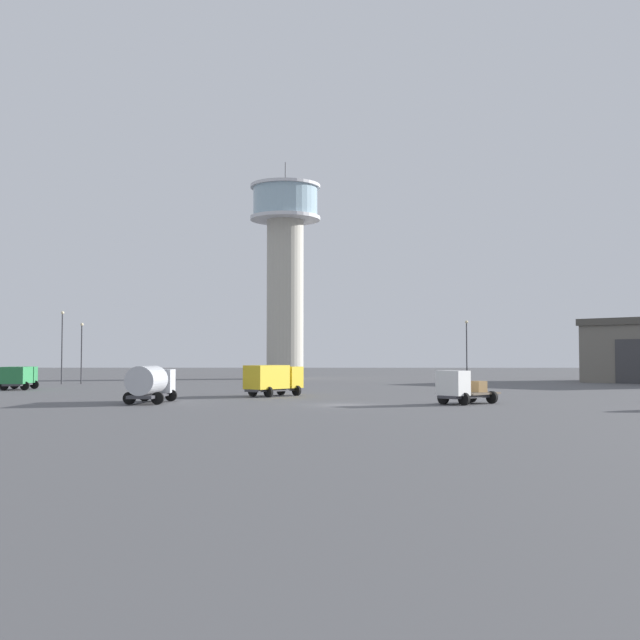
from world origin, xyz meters
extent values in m
plane|color=#545456|center=(0.00, 0.00, 0.00)|extent=(400.00, 400.00, 0.00)
cylinder|color=#B2AD9E|center=(-9.28, 71.99, 13.53)|extent=(6.26, 6.26, 27.06)
cylinder|color=silver|center=(-9.28, 71.99, 27.36)|extent=(11.97, 11.97, 0.60)
cylinder|color=#99B7C6|center=(-9.28, 71.99, 30.14)|extent=(11.01, 11.01, 4.96)
cylinder|color=silver|center=(-9.28, 71.99, 32.88)|extent=(11.97, 11.97, 0.50)
cylinder|color=#38383D|center=(-9.28, 71.99, 35.13)|extent=(0.16, 0.16, 4.00)
cube|color=#38383D|center=(-15.81, 2.37, 0.62)|extent=(2.17, 7.08, 0.24)
cube|color=#B7BABF|center=(-15.74, 4.90, 1.72)|extent=(2.54, 2.03, 1.96)
cube|color=#99B7C6|center=(-15.72, 5.83, 2.11)|extent=(2.12, 0.13, 0.98)
cylinder|color=#B7BABF|center=(-15.83, 1.24, 1.89)|extent=(2.42, 4.82, 2.30)
cylinder|color=black|center=(-16.87, 4.86, 0.50)|extent=(1.01, 0.30, 1.00)
cylinder|color=black|center=(-14.62, 4.81, 0.50)|extent=(1.01, 0.30, 1.00)
cylinder|color=black|center=(-16.98, 0.29, 0.50)|extent=(1.01, 0.30, 1.00)
cylinder|color=black|center=(-14.73, 0.24, 0.50)|extent=(1.01, 0.30, 1.00)
cube|color=#38383D|center=(9.95, 1.73, 0.62)|extent=(5.31, 5.17, 0.24)
cube|color=white|center=(8.48, 0.34, 1.71)|extent=(2.70, 2.72, 1.94)
cube|color=#99B7C6|center=(7.96, -0.16, 2.10)|extent=(1.38, 1.45, 0.97)
cube|color=brown|center=(10.62, 2.37, 0.82)|extent=(4.27, 4.21, 0.16)
cube|color=#997547|center=(10.89, 2.63, 1.35)|extent=(1.40, 1.40, 0.90)
cylinder|color=black|center=(9.23, -0.36, 0.50)|extent=(0.89, 0.91, 1.00)
cylinder|color=black|center=(7.82, 1.12, 0.50)|extent=(0.89, 0.91, 1.00)
cylinder|color=black|center=(11.87, 2.15, 0.50)|extent=(0.89, 0.91, 1.00)
cylinder|color=black|center=(10.46, 3.63, 0.50)|extent=(0.89, 0.91, 1.00)
cube|color=#38383D|center=(-6.60, 13.40, 0.62)|extent=(5.19, 5.85, 0.24)
cube|color=gold|center=(-5.24, 15.10, 1.77)|extent=(2.83, 2.74, 2.06)
cube|color=#99B7C6|center=(-4.75, 15.72, 2.18)|extent=(1.56, 1.27, 1.03)
cube|color=gold|center=(-7.22, 12.63, 1.85)|extent=(4.30, 4.58, 2.22)
cylinder|color=black|center=(-6.08, 15.69, 0.50)|extent=(0.95, 0.84, 1.00)
cylinder|color=black|center=(-4.48, 14.42, 0.50)|extent=(0.95, 0.84, 1.00)
cylinder|color=black|center=(-8.53, 12.63, 0.50)|extent=(0.95, 0.84, 1.00)
cylinder|color=black|center=(-6.93, 11.35, 0.50)|extent=(0.95, 0.84, 1.00)
cube|color=#38383D|center=(-36.79, 27.59, 0.62)|extent=(2.60, 6.11, 0.24)
cube|color=#287A42|center=(-37.00, 29.72, 1.67)|extent=(2.67, 1.90, 1.86)
cube|color=#99B7C6|center=(-37.08, 30.49, 2.04)|extent=(2.14, 0.29, 0.93)
cube|color=#287A42|center=(-36.69, 26.62, 1.68)|extent=(2.90, 4.20, 1.88)
cylinder|color=black|center=(-38.13, 29.55, 0.50)|extent=(1.02, 0.37, 1.00)
cylinder|color=black|center=(-35.87, 29.77, 0.50)|extent=(1.02, 0.37, 1.00)
cylinder|color=black|center=(-37.74, 25.71, 0.50)|extent=(1.02, 0.37, 1.00)
cylinder|color=black|center=(-35.49, 25.94, 0.50)|extent=(1.02, 0.37, 1.00)
cylinder|color=#38383D|center=(-35.88, 46.72, 4.00)|extent=(0.18, 0.18, 8.00)
sphere|color=#F9E5B2|center=(-35.88, 46.72, 8.22)|extent=(0.44, 0.44, 0.44)
cylinder|color=#38383D|center=(18.16, 51.80, 4.26)|extent=(0.18, 0.18, 8.53)
sphere|color=#F9E5B2|center=(18.16, 51.80, 8.75)|extent=(0.44, 0.44, 0.44)
cylinder|color=#38383D|center=(-38.15, 45.40, 4.78)|extent=(0.18, 0.18, 9.56)
sphere|color=#F9E5B2|center=(-38.15, 45.40, 9.78)|extent=(0.44, 0.44, 0.44)
camera|label=1|loc=(-0.75, -61.61, 3.81)|focal=44.21mm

